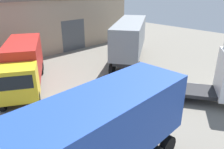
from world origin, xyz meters
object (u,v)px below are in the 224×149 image
container_trailer_teal (81,142)px  oil_drum (86,100)px  box_truck_yellow (23,63)px  container_trailer_black (130,37)px

container_trailer_teal → oil_drum: 6.97m
container_trailer_teal → box_truck_yellow: (2.74, 11.03, -0.58)m
container_trailer_teal → oil_drum: container_trailer_teal is taller
container_trailer_black → box_truck_yellow: container_trailer_black is taller
container_trailer_teal → box_truck_yellow: size_ratio=1.22×
box_truck_yellow → oil_drum: 6.17m
container_trailer_black → oil_drum: container_trailer_black is taller
container_trailer_black → oil_drum: (-8.68, -3.92, -2.17)m
container_trailer_teal → box_truck_yellow: container_trailer_teal is taller
box_truck_yellow → container_trailer_teal: bearing=15.7°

